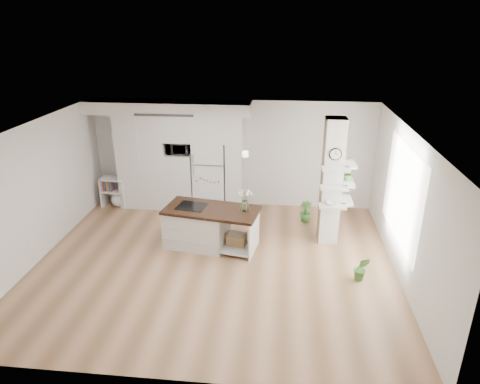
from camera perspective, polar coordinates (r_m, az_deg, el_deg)
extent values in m
cube|color=tan|center=(8.61, -3.42, -9.41)|extent=(7.00, 6.00, 0.01)
cube|color=white|center=(7.57, -3.88, 8.33)|extent=(7.00, 6.00, 0.04)
cube|color=silver|center=(10.79, -1.05, 5.12)|extent=(7.00, 0.04, 2.70)
cube|color=silver|center=(5.42, -8.92, -13.59)|extent=(7.00, 0.04, 2.70)
cube|color=silver|center=(9.22, -25.64, -0.13)|extent=(0.04, 6.00, 2.70)
cube|color=silver|center=(8.20, 21.28, -2.04)|extent=(0.04, 6.00, 2.70)
cube|color=silver|center=(11.01, -12.73, 4.10)|extent=(1.20, 0.65, 2.40)
cube|color=silver|center=(10.91, -7.90, 1.56)|extent=(0.65, 0.65, 1.42)
cube|color=silver|center=(10.52, -8.28, 8.55)|extent=(0.65, 0.65, 0.65)
cube|color=silver|center=(10.36, -4.21, 8.51)|extent=(0.85, 0.65, 0.65)
cube|color=silver|center=(10.51, -0.71, 3.81)|extent=(0.40, 0.65, 2.40)
cube|color=silver|center=(10.45, -9.68, 11.05)|extent=(4.00, 0.70, 0.30)
cube|color=#262626|center=(10.15, -10.14, 10.06)|extent=(1.40, 0.04, 0.06)
cube|color=white|center=(10.71, -4.02, 2.27)|extent=(0.78, 0.66, 1.75)
cube|color=#B2B2B7|center=(10.28, -4.40, 3.54)|extent=(0.78, 0.01, 0.03)
cube|color=silver|center=(9.06, 12.13, 1.28)|extent=(0.40, 0.40, 2.70)
cube|color=#A17B59|center=(9.04, 10.81, 1.33)|extent=(0.02, 0.40, 2.70)
cube|color=#A17B59|center=(9.26, 12.01, 1.74)|extent=(0.40, 0.02, 2.70)
cylinder|color=black|center=(8.66, 12.61, 4.95)|extent=(0.25, 0.03, 0.25)
cylinder|color=white|center=(8.64, 12.62, 4.91)|extent=(0.21, 0.01, 0.21)
plane|color=white|center=(8.41, 20.80, -0.27)|extent=(0.00, 2.40, 2.40)
cylinder|color=white|center=(7.77, 8.90, 4.04)|extent=(0.12, 0.12, 0.10)
cube|color=silver|center=(9.12, -5.76, -4.67)|extent=(1.38, 1.02, 0.81)
cube|color=silver|center=(8.99, -0.17, -7.11)|extent=(0.81, 0.93, 0.04)
cube|color=silver|center=(8.78, 1.88, -5.68)|extent=(0.17, 0.82, 0.81)
cube|color=#351C10|center=(8.82, -3.81, -2.42)|extent=(2.06, 1.24, 0.06)
cube|color=black|center=(8.95, -6.45, -1.90)|extent=(0.65, 0.58, 0.01)
cube|color=#947147|center=(8.94, -0.47, -6.28)|extent=(0.43, 0.35, 0.24)
cylinder|color=white|center=(8.66, 0.62, -1.83)|extent=(0.12, 0.12, 0.22)
cube|color=silver|center=(11.53, -17.75, 0.07)|extent=(0.06, 0.37, 0.77)
cube|color=silver|center=(11.26, -14.98, -0.13)|extent=(0.06, 0.37, 0.77)
cube|color=silver|center=(11.26, -16.58, 1.70)|extent=(0.67, 0.41, 0.03)
cube|color=silver|center=(11.38, -16.40, 0.13)|extent=(0.64, 0.41, 0.03)
sphere|color=white|center=(11.43, -15.88, -0.97)|extent=(0.37, 0.37, 0.37)
imported|color=#418133|center=(8.25, 15.89, -9.78)|extent=(0.31, 0.27, 0.50)
imported|color=#418133|center=(10.28, 8.73, -2.58)|extent=(0.35, 0.35, 0.50)
imported|color=#2D2D2D|center=(10.60, -8.20, 5.83)|extent=(0.54, 0.37, 0.30)
imported|color=#418133|center=(9.14, 14.22, 2.44)|extent=(0.27, 0.23, 0.30)
imported|color=white|center=(8.92, 12.14, -1.50)|extent=(0.22, 0.22, 0.05)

